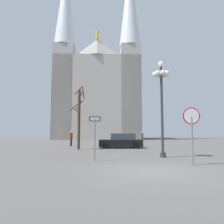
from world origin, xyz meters
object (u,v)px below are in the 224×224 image
at_px(stop_sign, 192,124).
at_px(bare_tree, 79,117).
at_px(pedestrian_standing, 71,137).
at_px(one_way_arrow_sign, 95,133).
at_px(parked_car_near_black, 121,141).
at_px(cathedral, 98,85).
at_px(pedestrian_walking, 142,137).
at_px(street_lamp, 161,90).

height_order(stop_sign, bare_tree, bare_tree).
bearing_deg(stop_sign, pedestrian_standing, 120.76).
xyz_separation_m(bare_tree, pedestrian_standing, (-1.38, 4.31, -1.95)).
height_order(one_way_arrow_sign, bare_tree, bare_tree).
xyz_separation_m(stop_sign, pedestrian_standing, (-8.04, 13.50, -0.95)).
bearing_deg(one_way_arrow_sign, stop_sign, -17.67).
bearing_deg(one_way_arrow_sign, parked_car_near_black, 77.55).
height_order(one_way_arrow_sign, pedestrian_standing, one_way_arrow_sign).
xyz_separation_m(cathedral, bare_tree, (-0.48, -27.26, -9.01)).
distance_m(one_way_arrow_sign, bare_tree, 8.04).
relative_size(bare_tree, pedestrian_walking, 3.65).
relative_size(street_lamp, parked_car_near_black, 1.46).
relative_size(stop_sign, pedestrian_walking, 1.70).
distance_m(cathedral, stop_sign, 38.31).
xyz_separation_m(street_lamp, parked_car_near_black, (-2.09, 7.66, -3.58)).
xyz_separation_m(bare_tree, pedestrian_walking, (6.42, 4.26, -1.98)).
distance_m(stop_sign, street_lamp, 3.89).
bearing_deg(parked_car_near_black, cathedral, 97.65).
bearing_deg(pedestrian_walking, one_way_arrow_sign, -110.74).
xyz_separation_m(one_way_arrow_sign, pedestrian_standing, (-3.28, 11.99, -0.52)).
relative_size(one_way_arrow_sign, street_lamp, 0.40).
xyz_separation_m(one_way_arrow_sign, bare_tree, (-1.90, 7.68, 1.43)).
height_order(stop_sign, parked_car_near_black, stop_sign).
height_order(cathedral, bare_tree, cathedral).
bearing_deg(bare_tree, pedestrian_standing, 107.80).
bearing_deg(parked_car_near_black, pedestrian_standing, 152.47).
relative_size(cathedral, stop_sign, 14.56).
distance_m(stop_sign, parked_car_near_black, 11.14).
bearing_deg(stop_sign, bare_tree, 125.89).
bearing_deg(bare_tree, street_lamp, -45.48).
height_order(street_lamp, pedestrian_walking, street_lamp).
relative_size(stop_sign, one_way_arrow_sign, 1.14).
height_order(bare_tree, pedestrian_walking, bare_tree).
distance_m(cathedral, pedestrian_standing, 25.51).
relative_size(one_way_arrow_sign, bare_tree, 0.41).
distance_m(stop_sign, bare_tree, 11.39).
height_order(street_lamp, bare_tree, street_lamp).
relative_size(cathedral, bare_tree, 6.77).
relative_size(one_way_arrow_sign, parked_car_near_black, 0.58).
bearing_deg(pedestrian_standing, bare_tree, -72.20).
bearing_deg(stop_sign, pedestrian_walking, 90.98).
distance_m(one_way_arrow_sign, street_lamp, 5.18).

